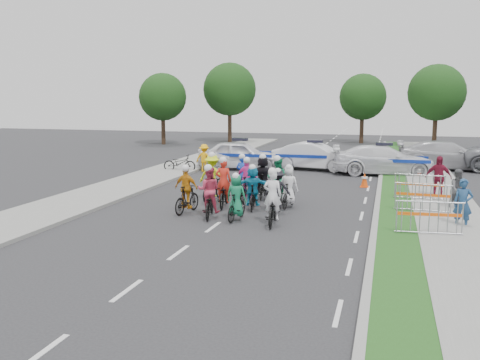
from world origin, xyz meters
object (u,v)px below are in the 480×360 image
(civilian_sedan, at_px, (447,155))
(tree_3, at_px, (230,89))
(rider_4, at_px, (278,195))
(rider_7, at_px, (289,190))
(rider_0, at_px, (273,206))
(spectator_1, at_px, (459,190))
(tree_0, at_px, (163,97))
(rider_3, at_px, (187,194))
(rider_5, at_px, (253,190))
(tree_4, at_px, (363,97))
(rider_8, at_px, (277,186))
(rider_6, at_px, (224,190))
(tree_1, at_px, (437,93))
(police_car_0, at_px, (240,155))
(cone_1, at_px, (419,171))
(barrier_2, at_px, (419,188))
(barrier_0, at_px, (429,219))
(rider_11, at_px, (263,180))
(rider_2, at_px, (209,198))
(marshal_hiviz, at_px, (204,158))
(rider_9, at_px, (247,184))
(parked_bike, at_px, (180,163))
(rider_10, at_px, (213,182))
(spectator_0, at_px, (463,204))
(spectator_2, at_px, (438,177))
(cone_0, at_px, (364,180))
(rider_12, at_px, (243,181))
(police_car_2, at_px, (384,160))
(barrier_1, at_px, (423,199))
(police_car_1, at_px, (315,156))
(rider_1, at_px, (236,202))

(civilian_sedan, relative_size, tree_3, 0.77)
(rider_4, bearing_deg, rider_7, -110.42)
(rider_0, height_order, spectator_1, rider_0)
(rider_7, height_order, tree_0, tree_0)
(rider_3, xyz_separation_m, rider_5, (2.17, 1.24, 0.04))
(tree_4, bearing_deg, rider_8, -93.43)
(rider_0, relative_size, rider_6, 0.97)
(rider_8, xyz_separation_m, tree_0, (-15.23, 23.60, 3.46))
(tree_1, bearing_deg, police_car_0, -126.64)
(tree_0, height_order, tree_3, tree_3)
(rider_8, height_order, cone_1, rider_8)
(police_car_0, relative_size, barrier_2, 2.45)
(barrier_0, bearing_deg, cone_1, 88.45)
(rider_11, bearing_deg, cone_1, -135.02)
(rider_2, relative_size, marshal_hiviz, 1.26)
(rider_7, distance_m, rider_9, 1.99)
(rider_4, relative_size, rider_6, 0.84)
(rider_11, height_order, parked_bike, rider_11)
(rider_10, xyz_separation_m, spectator_0, (9.26, -2.31, 0.04))
(spectator_1, distance_m, spectator_2, 2.49)
(cone_0, height_order, tree_0, tree_0)
(spectator_1, relative_size, cone_0, 2.26)
(rider_8, relative_size, tree_1, 0.29)
(spectator_2, distance_m, cone_1, 5.91)
(rider_3, bearing_deg, tree_3, -67.73)
(rider_4, distance_m, rider_12, 3.76)
(rider_3, xyz_separation_m, rider_7, (3.40, 2.01, -0.03))
(rider_7, bearing_deg, cone_1, -113.17)
(rider_2, xyz_separation_m, tree_4, (3.59, 32.65, 3.48))
(rider_2, height_order, rider_12, rider_2)
(tree_0, xyz_separation_m, tree_1, (23.00, 2.00, 0.35))
(rider_3, distance_m, police_car_2, 13.84)
(spectator_0, xyz_separation_m, marshal_hiviz, (-12.43, 10.32, -0.04))
(rider_12, bearing_deg, rider_0, 123.84)
(spectator_2, xyz_separation_m, tree_3, (-16.48, 24.75, 3.99))
(rider_8, xyz_separation_m, spectator_2, (6.25, 2.85, 0.18))
(rider_3, distance_m, rider_11, 4.06)
(barrier_1, xyz_separation_m, cone_0, (-2.30, 5.46, -0.22))
(police_car_1, bearing_deg, tree_4, 3.79)
(rider_7, distance_m, rider_8, 0.85)
(civilian_sedan, bearing_deg, rider_4, 153.31)
(rider_1, xyz_separation_m, rider_8, (0.76, 3.24, 0.06))
(spectator_0, bearing_deg, rider_2, -164.97)
(rider_3, xyz_separation_m, police_car_0, (-1.36, 12.15, 0.14))
(rider_3, relative_size, police_car_1, 0.38)
(rider_8, height_order, spectator_2, rider_8)
(rider_0, distance_m, rider_6, 3.39)
(police_car_2, bearing_deg, rider_1, 153.36)
(rider_11, relative_size, spectator_2, 1.05)
(rider_4, bearing_deg, civilian_sedan, -124.68)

